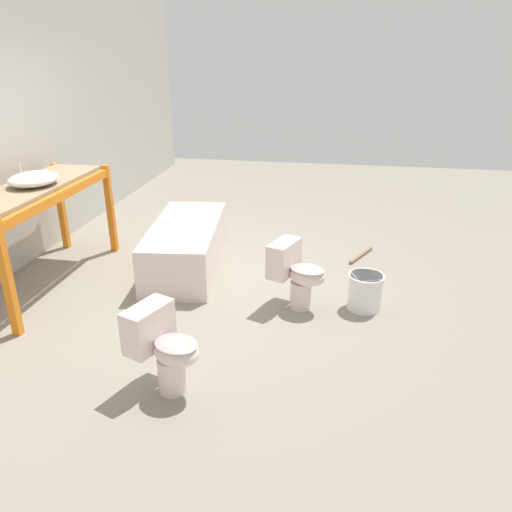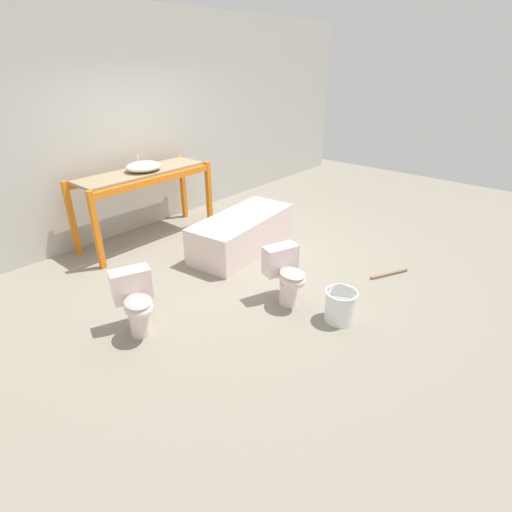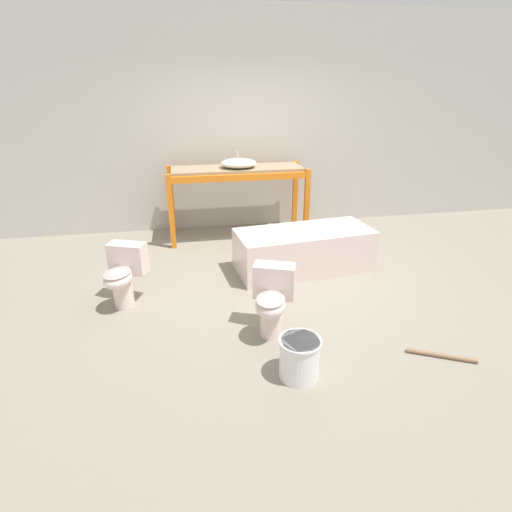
{
  "view_description": "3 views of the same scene",
  "coord_description": "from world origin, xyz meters",
  "px_view_note": "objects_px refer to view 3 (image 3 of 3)",
  "views": [
    {
      "loc": [
        -4.58,
        -1.51,
        2.31
      ],
      "look_at": [
        -0.49,
        -0.79,
        0.56
      ],
      "focal_mm": 35.0,
      "sensor_mm": 36.0,
      "label": 1
    },
    {
      "loc": [
        -3.49,
        -3.39,
        2.5
      ],
      "look_at": [
        -0.45,
        -0.79,
        0.5
      ],
      "focal_mm": 28.0,
      "sensor_mm": 36.0,
      "label": 2
    },
    {
      "loc": [
        -1.08,
        -4.25,
        2.17
      ],
      "look_at": [
        -0.42,
        -0.71,
        0.6
      ],
      "focal_mm": 28.0,
      "sensor_mm": 36.0,
      "label": 3
    }
  ],
  "objects_px": {
    "sink_basin": "(239,163)",
    "toilet_near": "(272,298)",
    "bathtub_main": "(304,247)",
    "bucket_white": "(299,357)",
    "toilet_far": "(123,273)"
  },
  "relations": [
    {
      "from": "toilet_far",
      "to": "bucket_white",
      "type": "distance_m",
      "value": 2.08
    },
    {
      "from": "bathtub_main",
      "to": "toilet_near",
      "type": "xyz_separation_m",
      "value": [
        -0.69,
        -1.29,
        0.07
      ]
    },
    {
      "from": "bucket_white",
      "to": "toilet_near",
      "type": "bearing_deg",
      "value": 96.7
    },
    {
      "from": "sink_basin",
      "to": "toilet_far",
      "type": "xyz_separation_m",
      "value": [
        -1.48,
        -1.8,
        -0.75
      ]
    },
    {
      "from": "bathtub_main",
      "to": "bucket_white",
      "type": "xyz_separation_m",
      "value": [
        -0.62,
        -1.94,
        -0.12
      ]
    },
    {
      "from": "sink_basin",
      "to": "bucket_white",
      "type": "bearing_deg",
      "value": -90.0
    },
    {
      "from": "sink_basin",
      "to": "bathtub_main",
      "type": "distance_m",
      "value": 1.66
    },
    {
      "from": "sink_basin",
      "to": "toilet_far",
      "type": "bearing_deg",
      "value": -129.38
    },
    {
      "from": "bathtub_main",
      "to": "sink_basin",
      "type": "bearing_deg",
      "value": 108.49
    },
    {
      "from": "sink_basin",
      "to": "toilet_near",
      "type": "height_order",
      "value": "sink_basin"
    },
    {
      "from": "sink_basin",
      "to": "bathtub_main",
      "type": "bearing_deg",
      "value": -64.75
    },
    {
      "from": "toilet_far",
      "to": "bucket_white",
      "type": "relative_size",
      "value": 1.85
    },
    {
      "from": "sink_basin",
      "to": "bucket_white",
      "type": "xyz_separation_m",
      "value": [
        0.0,
        -3.25,
        -0.94
      ]
    },
    {
      "from": "toilet_far",
      "to": "bucket_white",
      "type": "height_order",
      "value": "toilet_far"
    },
    {
      "from": "sink_basin",
      "to": "toilet_far",
      "type": "height_order",
      "value": "sink_basin"
    }
  ]
}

